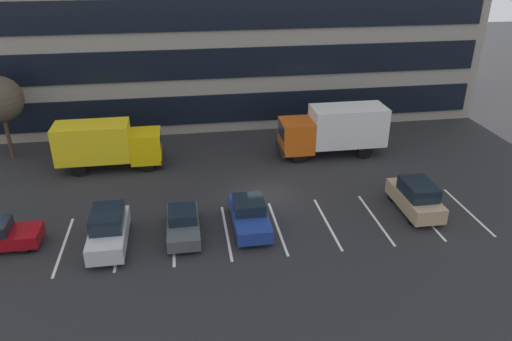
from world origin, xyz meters
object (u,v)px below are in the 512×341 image
suv_tan (416,197)px  sedan_charcoal (183,224)px  suv_silver (108,230)px  box_truck_yellow_all (107,143)px  sedan_navy (249,215)px  bare_tree (0,99)px  box_truck_orange (334,128)px

suv_tan → sedan_charcoal: suv_tan is taller
suv_silver → box_truck_yellow_all: bearing=96.3°
box_truck_yellow_all → suv_tan: box_truck_yellow_all is taller
box_truck_yellow_all → sedan_navy: box_truck_yellow_all is taller
suv_silver → sedan_charcoal: 3.77m
sedan_navy → bare_tree: bare_tree is taller
sedan_charcoal → bare_tree: bare_tree is taller
sedan_charcoal → bare_tree: bearing=134.4°
suv_silver → sedan_charcoal: suv_silver is taller
bare_tree → sedan_navy: bearing=-37.6°
suv_tan → sedan_navy: (-9.61, -0.16, -0.18)m
sedan_navy → bare_tree: size_ratio=0.75×
box_truck_orange → sedan_charcoal: size_ratio=1.91×
sedan_charcoal → box_truck_orange: bearing=39.5°
box_truck_yellow_all → bare_tree: bearing=156.7°
box_truck_orange → sedan_navy: 11.58m
box_truck_orange → suv_silver: 17.53m
suv_tan → sedan_charcoal: 13.19m
box_truck_orange → bare_tree: size_ratio=1.30×
box_truck_orange → box_truck_yellow_all: 15.77m
bare_tree → suv_silver: bearing=-57.0°
suv_silver → sedan_navy: bearing=5.1°
suv_silver → bare_tree: bare_tree is taller
sedan_navy → sedan_charcoal: bearing=-176.3°
box_truck_orange → sedan_charcoal: (-10.98, -9.04, -1.31)m
sedan_navy → bare_tree: 19.89m
box_truck_yellow_all → sedan_charcoal: 10.36m
box_truck_orange → box_truck_yellow_all: box_truck_orange is taller
suv_tan → bare_tree: 27.95m
box_truck_orange → suv_silver: (-14.72, -9.45, -1.07)m
box_truck_orange → bare_tree: bare_tree is taller
sedan_charcoal → bare_tree: 17.43m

